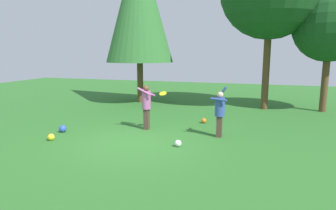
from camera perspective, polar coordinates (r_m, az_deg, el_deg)
The scene contains 10 objects.
ground_plane at distance 10.02m, azimuth -6.39°, elevation -7.15°, with size 40.00×40.00×0.00m, color #2D6B28.
person_thrower at distance 10.55m, azimuth 9.84°, elevation -0.99°, with size 0.57×0.53×1.78m.
person_catcher at distance 11.46m, azimuth -4.14°, elevation 0.33°, with size 0.58×0.49×1.71m.
frisbee at distance 11.17m, azimuth -0.97°, elevation 2.21°, with size 0.32×0.30×0.14m.
ball_yellow at distance 10.91m, azimuth -21.40°, elevation -5.71°, with size 0.23×0.23×0.23m, color yellow.
ball_blue at distance 11.85m, azimuth -19.43°, elevation -4.28°, with size 0.27×0.27×0.27m, color blue.
ball_orange at distance 12.67m, azimuth 6.84°, elevation -2.97°, with size 0.22×0.22×0.22m, color orange.
ball_white at distance 9.53m, azimuth 1.93°, elevation -7.31°, with size 0.22×0.22×0.22m, color white.
tree_left at distance 17.90m, azimuth -5.57°, elevation 19.18°, with size 3.87×3.87×9.25m.
tree_far_right at distance 16.71m, azimuth 28.49°, elevation 13.12°, with size 3.48×3.48×5.94m.
Camera 1 is at (3.90, -8.74, 2.97)m, focal length 31.98 mm.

